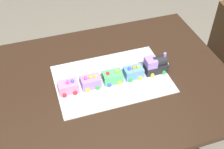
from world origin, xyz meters
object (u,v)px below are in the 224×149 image
(cake_locomotive, at_px, (156,65))
(cake_car_flatbed_bubblegum, at_px, (68,87))
(cake_car_hopper_mint_green, at_px, (112,77))
(cake_car_gondola_lavender, at_px, (91,82))
(cake_car_caboose_sky_blue, at_px, (133,72))
(dining_table, at_px, (103,96))

(cake_locomotive, xyz_separation_m, cake_car_flatbed_bubblegum, (0.48, 0.00, -0.02))
(cake_locomotive, distance_m, cake_car_flatbed_bubblegum, 0.48)
(cake_car_hopper_mint_green, xyz_separation_m, cake_car_flatbed_bubblegum, (0.24, 0.00, 0.00))
(cake_locomotive, bearing_deg, cake_car_hopper_mint_green, 0.00)
(cake_car_hopper_mint_green, xyz_separation_m, cake_car_gondola_lavender, (0.12, -0.00, 0.00))
(cake_locomotive, bearing_deg, cake_car_caboose_sky_blue, 0.00)
(cake_car_caboose_sky_blue, relative_size, cake_car_gondola_lavender, 1.00)
(dining_table, distance_m, cake_car_flatbed_bubblegum, 0.23)
(cake_car_caboose_sky_blue, bearing_deg, cake_car_hopper_mint_green, 0.00)
(cake_locomotive, xyz_separation_m, cake_car_gondola_lavender, (0.36, 0.00, -0.02))
(cake_locomotive, bearing_deg, cake_car_flatbed_bubblegum, 0.00)
(cake_car_hopper_mint_green, height_order, cake_car_gondola_lavender, same)
(dining_table, relative_size, cake_locomotive, 10.00)
(cake_car_caboose_sky_blue, bearing_deg, cake_car_flatbed_bubblegum, 0.00)
(cake_car_caboose_sky_blue, relative_size, cake_car_flatbed_bubblegum, 1.00)
(cake_car_caboose_sky_blue, height_order, cake_car_hopper_mint_green, same)
(cake_car_caboose_sky_blue, bearing_deg, cake_locomotive, -180.00)
(cake_car_gondola_lavender, distance_m, cake_car_flatbed_bubblegum, 0.12)
(dining_table, bearing_deg, cake_car_hopper_mint_green, 167.10)
(dining_table, xyz_separation_m, cake_car_flatbed_bubblegum, (0.18, 0.01, 0.14))
(cake_locomotive, relative_size, cake_car_flatbed_bubblegum, 1.40)
(dining_table, bearing_deg, cake_car_gondola_lavender, 10.54)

